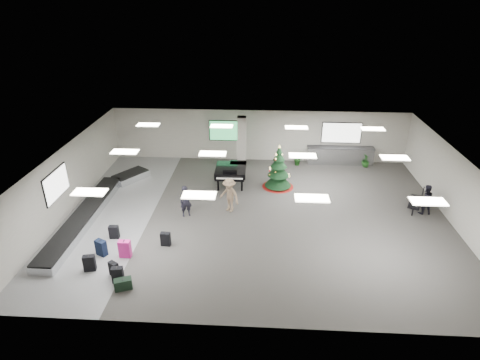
# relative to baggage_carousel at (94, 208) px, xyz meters

# --- Properties ---
(ground) EXTENTS (18.00, 18.00, 0.00)m
(ground) POSITION_rel_baggage_carousel_xyz_m (7.84, 0.08, -0.21)
(ground) COLOR #383633
(ground) RESTS_ON ground
(room_envelope) EXTENTS (18.02, 14.02, 3.21)m
(room_envelope) POSITION_rel_baggage_carousel_xyz_m (7.46, 0.75, 2.12)
(room_envelope) COLOR #ACA79E
(room_envelope) RESTS_ON ground
(baggage_carousel) EXTENTS (2.28, 9.71, 0.43)m
(baggage_carousel) POSITION_rel_baggage_carousel_xyz_m (0.00, 0.00, 0.00)
(baggage_carousel) COLOR silver
(baggage_carousel) RESTS_ON ground
(service_counter) EXTENTS (4.05, 0.65, 1.08)m
(service_counter) POSITION_rel_baggage_carousel_xyz_m (12.84, 6.73, 0.33)
(service_counter) COLOR silver
(service_counter) RESTS_ON ground
(suitcase_0) EXTENTS (0.44, 0.28, 0.66)m
(suitcase_0) POSITION_rel_baggage_carousel_xyz_m (2.87, -5.01, 0.11)
(suitcase_0) COLOR black
(suitcase_0) RESTS_ON ground
(suitcase_1) EXTENTS (0.43, 0.37, 0.61)m
(suitcase_1) POSITION_rel_baggage_carousel_xyz_m (2.60, -4.66, 0.08)
(suitcase_1) COLOR black
(suitcase_1) RESTS_ON ground
(pink_suitcase) EXTENTS (0.47, 0.27, 0.76)m
(pink_suitcase) POSITION_rel_baggage_carousel_xyz_m (2.65, -3.47, 0.16)
(pink_suitcase) COLOR #D21B81
(pink_suitcase) RESTS_ON ground
(suitcase_3) EXTENTS (0.41, 0.25, 0.62)m
(suitcase_3) POSITION_rel_baggage_carousel_xyz_m (4.09, -2.58, 0.09)
(suitcase_3) COLOR black
(suitcase_3) RESTS_ON ground
(navy_suitcase) EXTENTS (0.51, 0.43, 0.70)m
(navy_suitcase) POSITION_rel_baggage_carousel_xyz_m (1.65, -3.41, 0.13)
(navy_suitcase) COLOR black
(navy_suitcase) RESTS_ON ground
(suitcase_5) EXTENTS (0.48, 0.32, 0.68)m
(suitcase_5) POSITION_rel_baggage_carousel_xyz_m (1.57, -4.41, 0.12)
(suitcase_5) COLOR black
(suitcase_5) RESTS_ON ground
(green_duffel) EXTENTS (0.69, 0.51, 0.43)m
(green_duffel) POSITION_rel_baggage_carousel_xyz_m (3.18, -5.36, -0.01)
(green_duffel) COLOR black
(green_duffel) RESTS_ON ground
(suitcase_8) EXTENTS (0.42, 0.26, 0.62)m
(suitcase_8) POSITION_rel_baggage_carousel_xyz_m (1.74, -2.17, 0.09)
(suitcase_8) COLOR black
(suitcase_8) RESTS_ON ground
(christmas_tree) EXTENTS (1.71, 1.71, 2.44)m
(christmas_tree) POSITION_rel_baggage_carousel_xyz_m (8.95, 3.29, 0.62)
(christmas_tree) COLOR #66090C
(christmas_tree) RESTS_ON ground
(grand_piano) EXTENTS (1.67, 2.12, 1.20)m
(grand_piano) POSITION_rel_baggage_carousel_xyz_m (6.37, 3.33, 0.64)
(grand_piano) COLOR black
(grand_piano) RESTS_ON ground
(bench) EXTENTS (1.15, 1.63, 0.99)m
(bench) POSITION_rel_baggage_carousel_xyz_m (15.65, 1.10, 0.34)
(bench) COLOR black
(bench) RESTS_ON ground
(traveler_a) EXTENTS (0.66, 0.56, 1.55)m
(traveler_a) POSITION_rel_baggage_carousel_xyz_m (4.53, -0.10, 0.56)
(traveler_a) COLOR black
(traveler_a) RESTS_ON ground
(traveler_b) EXTENTS (1.27, 1.15, 1.71)m
(traveler_b) POSITION_rel_baggage_carousel_xyz_m (6.53, 0.49, 0.64)
(traveler_b) COLOR #907459
(traveler_b) RESTS_ON ground
(traveler_bench) EXTENTS (0.77, 0.62, 1.50)m
(traveler_bench) POSITION_rel_baggage_carousel_xyz_m (15.86, 0.81, 0.54)
(traveler_bench) COLOR black
(traveler_bench) RESTS_ON ground
(potted_plant_left) EXTENTS (0.63, 0.64, 0.91)m
(potted_plant_left) POSITION_rel_baggage_carousel_xyz_m (10.26, 6.38, 0.24)
(potted_plant_left) COLOR #173C13
(potted_plant_left) RESTS_ON ground
(potted_plant_right) EXTENTS (0.49, 0.49, 0.74)m
(potted_plant_right) POSITION_rel_baggage_carousel_xyz_m (14.35, 6.31, 0.16)
(potted_plant_right) COLOR #173C13
(potted_plant_right) RESTS_ON ground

